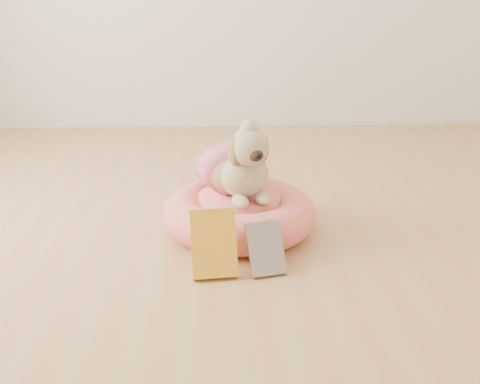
{
  "coord_description": "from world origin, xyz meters",
  "views": [
    {
      "loc": [
        0.02,
        -1.51,
        0.85
      ],
      "look_at": [
        0.1,
        0.35,
        0.18
      ],
      "focal_mm": 40.0,
      "sensor_mm": 36.0,
      "label": 1
    }
  ],
  "objects_px": {
    "pet_bed": "(239,213)",
    "dog": "(236,154)",
    "book_white": "(266,249)",
    "book_yellow": "(214,244)"
  },
  "relations": [
    {
      "from": "book_yellow",
      "to": "book_white",
      "type": "bearing_deg",
      "value": -2.33
    },
    {
      "from": "pet_bed",
      "to": "book_yellow",
      "type": "xyz_separation_m",
      "value": [
        -0.1,
        -0.34,
        0.03
      ]
    },
    {
      "from": "dog",
      "to": "book_white",
      "type": "height_order",
      "value": "dog"
    },
    {
      "from": "pet_bed",
      "to": "book_white",
      "type": "distance_m",
      "value": 0.34
    },
    {
      "from": "pet_bed",
      "to": "book_yellow",
      "type": "bearing_deg",
      "value": -106.15
    },
    {
      "from": "pet_bed",
      "to": "dog",
      "type": "bearing_deg",
      "value": 139.86
    },
    {
      "from": "dog",
      "to": "book_yellow",
      "type": "height_order",
      "value": "dog"
    },
    {
      "from": "pet_bed",
      "to": "book_yellow",
      "type": "relative_size",
      "value": 2.63
    },
    {
      "from": "pet_bed",
      "to": "dog",
      "type": "xyz_separation_m",
      "value": [
        -0.01,
        0.01,
        0.24
      ]
    },
    {
      "from": "book_yellow",
      "to": "book_white",
      "type": "xyz_separation_m",
      "value": [
        0.17,
        0.01,
        -0.03
      ]
    }
  ]
}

